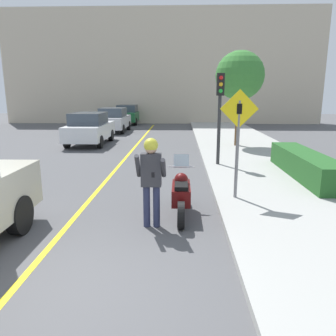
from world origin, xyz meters
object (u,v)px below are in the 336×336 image
object	(u,v)px
street_tree	(240,76)
motorcycle	(181,194)
parked_car_green	(128,114)
crossing_sign	(238,134)
parked_car_white	(90,128)
traffic_light	(220,101)
person_biker	(151,173)
parked_car_silver	(114,120)

from	to	relation	value
street_tree	motorcycle	bearing A→B (deg)	-106.60
street_tree	parked_car_green	size ratio (longest dim) A/B	1.07
crossing_sign	parked_car_green	world-z (taller)	crossing_sign
street_tree	parked_car_white	distance (m)	8.08
motorcycle	parked_car_green	xyz separation A→B (m)	(-4.65, 21.83, 0.37)
parked_car_white	traffic_light	bearing A→B (deg)	-41.05
motorcycle	person_biker	distance (m)	1.13
crossing_sign	street_tree	xyz separation A→B (m)	(1.42, 8.39, 1.75)
motorcycle	parked_car_white	size ratio (longest dim) A/B	0.50
parked_car_silver	parked_car_green	xyz separation A→B (m)	(0.07, 5.88, 0.00)
motorcycle	street_tree	xyz separation A→B (m)	(2.77, 9.28, 2.98)
crossing_sign	traffic_light	xyz separation A→B (m)	(-0.00, 3.91, 0.67)
traffic_light	parked_car_white	distance (m)	8.33
person_biker	traffic_light	world-z (taller)	traffic_light
person_biker	crossing_sign	size ratio (longest dim) A/B	0.70
street_tree	parked_car_silver	world-z (taller)	street_tree
motorcycle	traffic_light	distance (m)	5.34
person_biker	street_tree	size ratio (longest dim) A/B	0.41
motorcycle	crossing_sign	size ratio (longest dim) A/B	0.80
traffic_light	street_tree	xyz separation A→B (m)	(1.42, 4.47, 1.08)
traffic_light	parked_car_silver	bearing A→B (deg)	118.58
motorcycle	street_tree	size ratio (longest dim) A/B	0.46
crossing_sign	parked_car_green	xyz separation A→B (m)	(-6.00, 20.94, -0.86)
street_tree	parked_car_white	xyz separation A→B (m)	(-7.60, 0.91, -2.61)
person_biker	parked_car_silver	size ratio (longest dim) A/B	0.43
crossing_sign	street_tree	distance (m)	8.68
parked_car_white	street_tree	bearing A→B (deg)	-6.80
traffic_light	street_tree	bearing A→B (deg)	72.39
motorcycle	parked_car_silver	distance (m)	16.64
traffic_light	parked_car_green	world-z (taller)	traffic_light
crossing_sign	parked_car_silver	world-z (taller)	crossing_sign
traffic_light	street_tree	distance (m)	4.82
street_tree	person_biker	bearing A→B (deg)	-108.64
crossing_sign	parked_car_green	bearing A→B (deg)	105.99
motorcycle	traffic_light	size ratio (longest dim) A/B	0.65
street_tree	parked_car_green	xyz separation A→B (m)	(-7.42, 12.55, -2.61)
crossing_sign	street_tree	world-z (taller)	street_tree
traffic_light	street_tree	world-z (taller)	street_tree
motorcycle	parked_car_silver	xyz separation A→B (m)	(-4.72, 15.95, 0.37)
traffic_light	crossing_sign	bearing A→B (deg)	-89.95
parked_car_white	person_biker	bearing A→B (deg)	-68.76
parked_car_silver	parked_car_white	bearing A→B (deg)	-91.05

